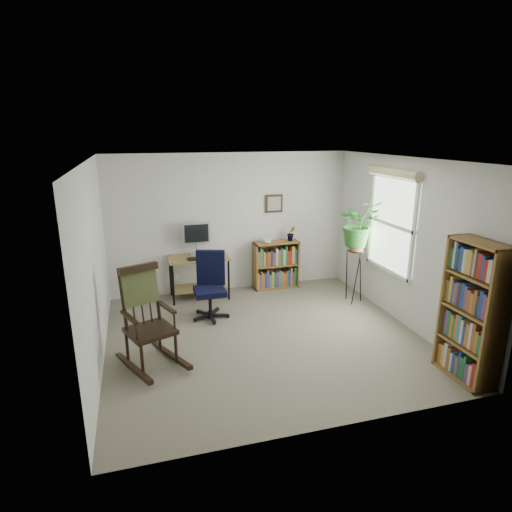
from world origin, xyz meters
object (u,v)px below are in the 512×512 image
object	(u,v)px
rocking_chair	(149,318)
office_chair	(210,286)
tall_bookshelf	(472,312)
desk	(199,277)
low_bookshelf	(276,265)

from	to	relation	value
rocking_chair	office_chair	bearing A→B (deg)	29.78
rocking_chair	tall_bookshelf	distance (m)	3.67
desk	low_bookshelf	size ratio (longest dim) A/B	1.17
office_chair	tall_bookshelf	bearing A→B (deg)	-27.22
low_bookshelf	tall_bookshelf	world-z (taller)	tall_bookshelf
desk	office_chair	distance (m)	0.90
desk	rocking_chair	size ratio (longest dim) A/B	0.80
desk	tall_bookshelf	bearing A→B (deg)	-52.28
rocking_chair	tall_bookshelf	world-z (taller)	tall_bookshelf
office_chair	tall_bookshelf	world-z (taller)	tall_bookshelf
desk	tall_bookshelf	xyz separation A→B (m)	(2.55, -3.30, 0.45)
low_bookshelf	office_chair	bearing A→B (deg)	-144.02
desk	office_chair	xyz separation A→B (m)	(0.03, -0.88, 0.15)
desk	tall_bookshelf	size ratio (longest dim) A/B	0.62
desk	tall_bookshelf	distance (m)	4.19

